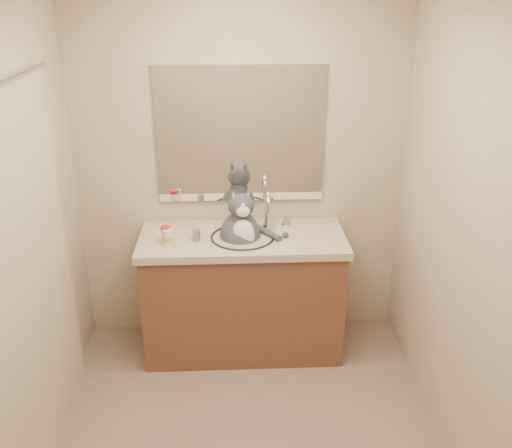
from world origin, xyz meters
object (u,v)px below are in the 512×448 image
Objects in this scene: cat at (241,234)px; pill_bottle_redcap at (166,235)px; grey_canister at (196,235)px; pill_bottle_orange at (168,237)px.

pill_bottle_redcap is at bearing 179.49° from cat.
cat is 0.48m from pill_bottle_redcap.
pill_bottle_redcap is 0.19m from grey_canister.
pill_bottle_orange is at bearing -68.08° from pill_bottle_redcap.
cat is 6.83× the size of grey_canister.
cat is 0.29m from grey_canister.
pill_bottle_orange is at bearing -164.19° from grey_canister.
pill_bottle_orange reaches higher than grey_canister.
pill_bottle_redcap reaches higher than pill_bottle_orange.
grey_canister is at bearing 7.53° from pill_bottle_redcap.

